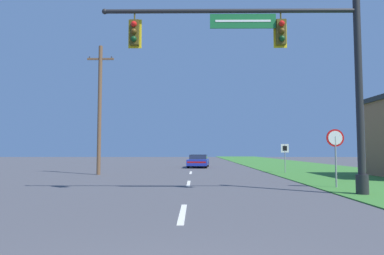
% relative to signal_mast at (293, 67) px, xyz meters
% --- Properties ---
extents(grass_verge_right, '(10.00, 110.00, 0.04)m').
position_rel_signal_mast_xyz_m(grass_verge_right, '(6.52, 20.33, -4.72)').
color(grass_verge_right, '#38752D').
rests_on(grass_verge_right, ground).
extents(road_center_line, '(0.16, 34.80, 0.01)m').
position_rel_signal_mast_xyz_m(road_center_line, '(-3.98, 12.33, -4.73)').
color(road_center_line, silver).
rests_on(road_center_line, ground).
extents(signal_mast, '(9.82, 0.47, 7.71)m').
position_rel_signal_mast_xyz_m(signal_mast, '(0.00, 0.00, 0.00)').
color(signal_mast, '#232326').
rests_on(signal_mast, grass_verge_right).
extents(car_ahead, '(2.20, 4.65, 1.19)m').
position_rel_signal_mast_xyz_m(car_ahead, '(-3.35, 20.15, -4.13)').
color(car_ahead, black).
rests_on(car_ahead, ground).
extents(stop_sign, '(0.76, 0.07, 2.50)m').
position_rel_signal_mast_xyz_m(stop_sign, '(2.42, 2.30, -2.87)').
color(stop_sign, gray).
rests_on(stop_sign, grass_verge_right).
extents(route_sign_post, '(0.55, 0.06, 2.03)m').
position_rel_signal_mast_xyz_m(route_sign_post, '(2.74, 11.90, -3.21)').
color(route_sign_post, gray).
rests_on(route_sign_post, grass_verge_right).
extents(utility_pole_near, '(1.80, 0.26, 8.73)m').
position_rel_signal_mast_xyz_m(utility_pole_near, '(-10.10, 10.27, -0.22)').
color(utility_pole_near, brown).
rests_on(utility_pole_near, ground).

